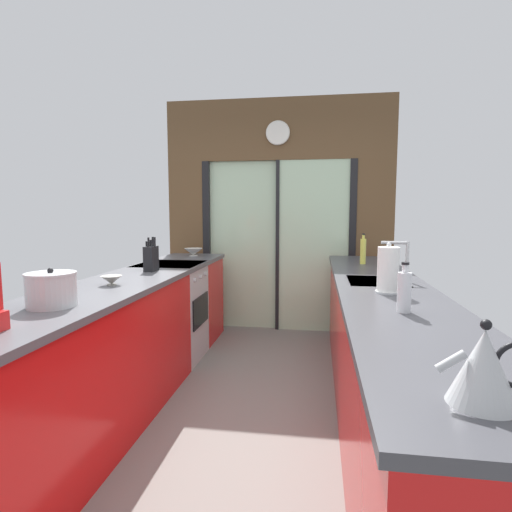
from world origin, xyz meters
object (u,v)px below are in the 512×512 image
at_px(mixing_bowl_near, 111,280).
at_px(knife_block, 151,258).
at_px(soap_bottle_far, 363,251).
at_px(stock_pot, 51,290).
at_px(oven_range, 171,312).
at_px(mixing_bowl_far, 193,252).
at_px(soap_bottle_near, 404,291).
at_px(kettle, 484,367).
at_px(paper_towel_roll, 388,270).

bearing_deg(mixing_bowl_near, knife_block, 89.99).
bearing_deg(soap_bottle_far, mixing_bowl_near, -141.93).
xyz_separation_m(knife_block, stock_pot, (-0.00, -1.29, -0.02)).
xyz_separation_m(oven_range, mixing_bowl_far, (0.02, 0.68, 0.51)).
distance_m(stock_pot, soap_bottle_near, 1.79).
bearing_deg(oven_range, kettle, -55.22).
xyz_separation_m(kettle, paper_towel_roll, (-0.00, 1.45, 0.04)).
bearing_deg(mixing_bowl_near, stock_pot, -90.00).
height_order(mixing_bowl_near, mixing_bowl_far, mixing_bowl_far).
height_order(mixing_bowl_far, soap_bottle_far, soap_bottle_far).
relative_size(mixing_bowl_far, soap_bottle_far, 0.71).
bearing_deg(knife_block, paper_towel_roll, -20.32).
distance_m(mixing_bowl_far, soap_bottle_far, 1.83).
bearing_deg(soap_bottle_near, mixing_bowl_near, 165.06).
bearing_deg(paper_towel_roll, knife_block, 159.68).
height_order(mixing_bowl_near, knife_block, knife_block).
bearing_deg(soap_bottle_near, mixing_bowl_far, 127.70).
xyz_separation_m(stock_pot, paper_towel_roll, (1.78, 0.63, 0.05)).
bearing_deg(kettle, oven_range, 124.78).
xyz_separation_m(oven_range, soap_bottle_near, (1.80, -1.62, 0.57)).
relative_size(stock_pot, soap_bottle_far, 0.88).
bearing_deg(stock_pot, knife_block, 89.99).
distance_m(knife_block, kettle, 2.76).
bearing_deg(knife_block, oven_range, 92.20).
distance_m(mixing_bowl_far, paper_towel_roll, 2.55).
bearing_deg(knife_block, stock_pot, -90.01).
bearing_deg(paper_towel_roll, soap_bottle_far, 90.00).
distance_m(mixing_bowl_near, stock_pot, 0.62).
relative_size(mixing_bowl_near, knife_block, 0.49).
bearing_deg(soap_bottle_near, paper_towel_roll, 90.00).
bearing_deg(knife_block, soap_bottle_near, -32.59).
xyz_separation_m(oven_range, soap_bottle_far, (1.80, 0.25, 0.59)).
height_order(mixing_bowl_near, kettle, kettle).
bearing_deg(soap_bottle_near, soap_bottle_far, 90.00).
bearing_deg(oven_range, soap_bottle_far, 7.87).
distance_m(stock_pot, soap_bottle_far, 2.69).
height_order(stock_pot, kettle, kettle).
height_order(oven_range, mixing_bowl_far, mixing_bowl_far).
bearing_deg(knife_block, mixing_bowl_far, 90.01).
distance_m(soap_bottle_far, paper_towel_roll, 1.39).
height_order(mixing_bowl_far, knife_block, knife_block).
distance_m(oven_range, kettle, 3.21).
height_order(oven_range, kettle, kettle).
height_order(mixing_bowl_near, soap_bottle_near, soap_bottle_near).
distance_m(stock_pot, kettle, 1.96).
relative_size(oven_range, soap_bottle_far, 3.21).
relative_size(knife_block, stock_pot, 1.13).
bearing_deg(mixing_bowl_far, paper_towel_roll, -45.70).
relative_size(stock_pot, soap_bottle_near, 1.02).
relative_size(oven_range, soap_bottle_near, 3.73).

